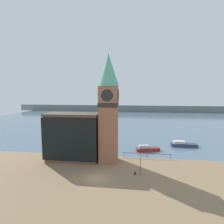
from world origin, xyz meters
The scene contains 10 objects.
ground_plane centered at (0.00, 0.00, 0.00)m, with size 160.00×160.00×0.00m, color #846B4C.
water centered at (0.00, 70.98, 0.00)m, with size 160.00×120.00×0.00m.
far_shoreline centered at (0.00, 110.98, 2.50)m, with size 180.00×3.00×5.00m.
pier_railing centered at (9.48, 10.73, 0.96)m, with size 11.07×0.08×1.09m.
clock_tower centered at (1.05, 7.82, 12.25)m, with size 4.37×4.37×23.03m.
pier_building centered at (-7.03, 7.96, 5.24)m, with size 11.77×5.64×10.43m.
boat_near centered at (9.83, 15.78, 0.57)m, with size 6.24×3.04×1.54m.
boat_far centered at (20.08, 20.97, 0.57)m, with size 6.94×2.15×1.52m.
mooring_bollard_near centered at (6.77, 2.06, 0.34)m, with size 0.31×0.31×0.64m.
lamp_post centered at (7.69, 2.16, 2.51)m, with size 0.32×0.32×3.53m.
Camera 1 is at (6.48, -28.61, 14.87)m, focal length 28.00 mm.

